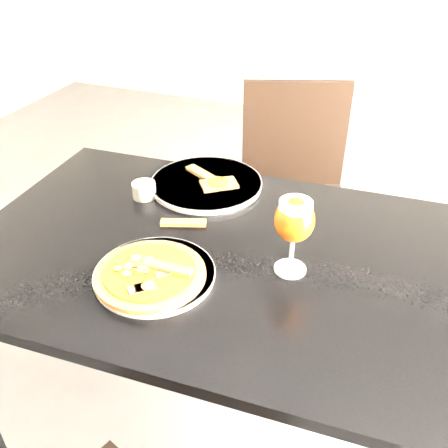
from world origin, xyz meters
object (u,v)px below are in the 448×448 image
at_px(dining_table, 210,275).
at_px(chair_far, 293,195).
at_px(pizza, 151,273).
at_px(beer_glass, 295,221).

height_order(dining_table, chair_far, chair_far).
bearing_deg(chair_far, dining_table, -112.71).
relative_size(dining_table, pizza, 5.00).
height_order(dining_table, beer_glass, beer_glass).
distance_m(dining_table, pizza, 0.21).
relative_size(chair_far, beer_glass, 4.86).
xyz_separation_m(dining_table, chair_far, (0.04, 0.74, -0.16)).
bearing_deg(beer_glass, chair_far, 102.56).
distance_m(pizza, beer_glass, 0.34).
height_order(chair_far, beer_glass, beer_glass).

